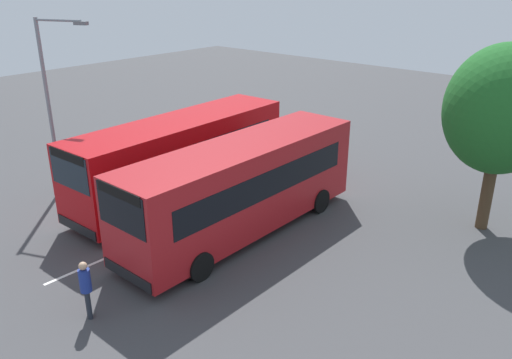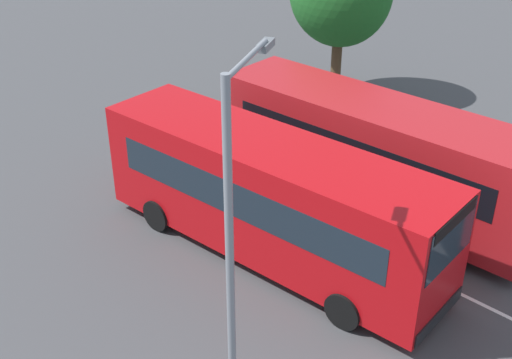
% 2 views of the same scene
% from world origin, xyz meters
% --- Properties ---
extents(ground_plane, '(70.54, 70.54, 0.00)m').
position_xyz_m(ground_plane, '(0.00, 0.00, 0.00)').
color(ground_plane, '#424244').
extents(bus_far_left, '(10.35, 2.90, 3.41)m').
position_xyz_m(bus_far_left, '(-0.08, -2.06, 1.87)').
color(bus_far_left, '#B70C11').
rests_on(bus_far_left, ground).
extents(bus_center_left, '(10.28, 2.67, 3.41)m').
position_xyz_m(bus_center_left, '(0.61, 2.03, 1.87)').
color(bus_center_left, '#AD191E').
rests_on(bus_center_left, ground).
extents(street_lamp, '(1.11, 2.26, 7.35)m').
position_xyz_m(street_lamp, '(2.86, -6.51, 4.25)').
color(street_lamp, gray).
rests_on(street_lamp, ground).
extents(lane_stripe_outer_left, '(14.54, 0.55, 0.01)m').
position_xyz_m(lane_stripe_outer_left, '(0.00, 0.00, 0.00)').
color(lane_stripe_outer_left, silver).
rests_on(lane_stripe_outer_left, ground).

